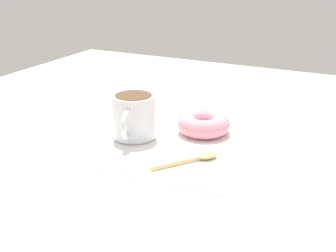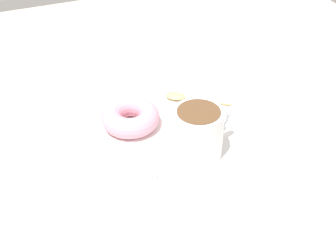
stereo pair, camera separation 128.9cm
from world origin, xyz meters
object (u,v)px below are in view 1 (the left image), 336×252
object	(u,v)px
coffee_cup	(134,116)
spoon	(199,157)
donut	(204,124)
sugar_cube	(146,116)

from	to	relation	value
coffee_cup	spoon	distance (cm)	15.07
coffee_cup	donut	distance (cm)	12.90
donut	coffee_cup	bearing A→B (deg)	125.94
spoon	sugar_cube	world-z (taller)	sugar_cube
donut	spoon	size ratio (longest dim) A/B	0.91
coffee_cup	donut	xyz separation A→B (cm)	(7.45, -10.27, -2.29)
donut	spoon	distance (cm)	11.93
spoon	sugar_cube	xyz separation A→B (cm)	(12.55, 16.50, 0.37)
donut	spoon	xyz separation A→B (cm)	(-11.21, -3.86, -1.30)
spoon	sugar_cube	distance (cm)	20.73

